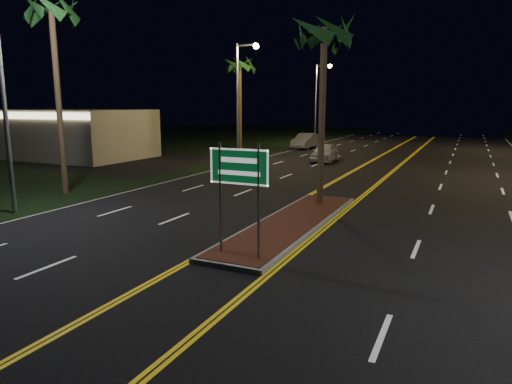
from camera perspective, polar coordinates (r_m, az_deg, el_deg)
The scene contains 13 objects.
ground at distance 11.04m, azimuth -8.85°, elevation -12.68°, with size 120.00×120.00×0.00m, color black.
grass_left at distance 49.08m, azimuth -21.91°, elevation 4.93°, with size 40.00×110.00×0.01m, color black.
median_island at distance 16.94m, azimuth 4.44°, elevation -3.89°, with size 2.25×10.25×0.17m.
highway_sign at distance 12.69m, azimuth -2.13°, elevation 1.86°, with size 1.80×0.08×3.20m.
commercial_building at distance 42.61m, azimuth -23.31°, elevation 6.75°, with size 15.00×8.12×4.00m.
streetlight_left_near at distance 20.53m, azimuth -28.62°, elevation 13.11°, with size 1.91×0.44×9.00m.
streetlight_left_mid at distance 36.27m, azimuth -1.79°, elevation 12.83°, with size 1.91×0.44×9.00m.
streetlight_left_far at distance 54.86m, azimuth 7.89°, elevation 12.05°, with size 1.91×0.44×9.00m.
palm_median at distance 19.92m, azimuth 8.53°, elevation 19.07°, with size 2.40×2.40×8.30m.
palm_left_near at distance 24.87m, azimuth -24.22°, elevation 19.88°, with size 2.40×2.40×9.80m.
palm_left_far at distance 40.94m, azimuth -2.02°, elevation 15.53°, with size 2.40×2.40×8.80m.
car_near at distance 36.30m, azimuth 8.58°, elevation 5.10°, with size 2.15×5.01×1.67m, color silver.
car_far at distance 47.34m, azimuth 6.26°, elevation 6.53°, with size 2.28×5.33×1.78m, color #AEAFB8.
Camera 1 is at (5.73, -8.35, 4.38)m, focal length 32.00 mm.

